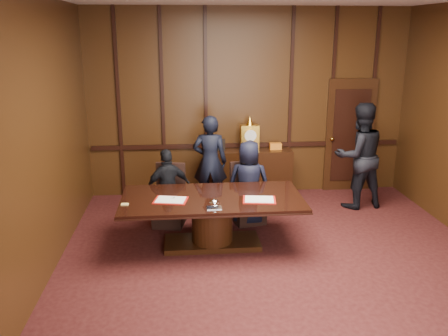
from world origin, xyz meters
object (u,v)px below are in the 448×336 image
at_px(conference_table, 212,213).
at_px(witness_right, 359,156).
at_px(signatory_left, 168,188).
at_px(witness_left, 210,162).
at_px(sideboard, 249,171).
at_px(signatory_right, 249,183).

bearing_deg(conference_table, witness_right, 27.52).
xyz_separation_m(signatory_left, witness_left, (0.72, 0.84, 0.19)).
bearing_deg(sideboard, conference_table, -111.54).
xyz_separation_m(sideboard, witness_right, (1.84, -0.75, 0.46)).
relative_size(sideboard, witness_left, 0.96).
height_order(signatory_left, witness_left, witness_left).
height_order(signatory_right, witness_right, witness_right).
xyz_separation_m(sideboard, signatory_left, (-1.50, -1.36, 0.16)).
bearing_deg(witness_left, signatory_left, 56.81).
bearing_deg(witness_right, signatory_left, 1.76).
height_order(sideboard, signatory_left, sideboard).
bearing_deg(witness_left, signatory_right, 132.03).
xyz_separation_m(conference_table, signatory_left, (-0.65, 0.80, 0.13)).
height_order(conference_table, signatory_left, signatory_left).
height_order(signatory_right, witness_left, witness_left).
distance_m(conference_table, signatory_right, 1.05).
distance_m(signatory_left, witness_right, 3.41).
relative_size(conference_table, witness_right, 1.39).
relative_size(signatory_left, signatory_right, 0.92).
bearing_deg(signatory_right, witness_left, -42.93).
bearing_deg(witness_left, conference_table, 94.99).
bearing_deg(conference_table, sideboard, 68.46).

